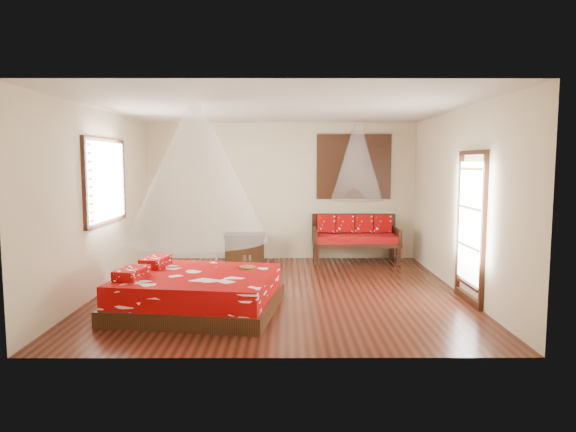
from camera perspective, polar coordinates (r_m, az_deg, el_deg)
The scene contains 10 objects.
room at distance 7.84m, azimuth -0.92°, elevation 1.65°, with size 5.54×5.54×2.84m.
bed at distance 7.09m, azimuth -10.04°, elevation -8.31°, with size 2.31×2.15×0.64m.
daybed at distance 10.39m, azimuth 7.47°, elevation -2.21°, with size 1.71×0.76×0.94m.
storage_chest at distance 10.44m, azimuth -4.84°, elevation -3.46°, with size 0.85×0.65×0.56m.
shutter_panel at distance 10.62m, azimuth 7.33°, elevation 5.45°, with size 1.52×0.06×1.32m.
window_left at distance 8.50m, azimuth -19.54°, elevation 3.67°, with size 0.10×1.74×1.34m.
glazed_door at distance 7.73m, azimuth 19.60°, elevation -1.22°, with size 0.08×1.02×2.16m.
wine_tray at distance 7.28m, azimuth -4.53°, elevation -5.46°, with size 0.23×0.23×0.19m.
mosquito_net_main at distance 6.87m, azimuth -10.14°, elevation 4.71°, with size 1.89×1.89×1.80m, color white.
mosquito_net_daybed at distance 10.16m, azimuth 7.68°, elevation 5.98°, with size 1.00×1.00×1.50m, color white.
Camera 1 is at (0.10, -7.81, 1.99)m, focal length 32.00 mm.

